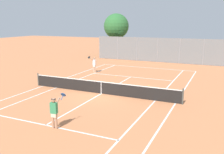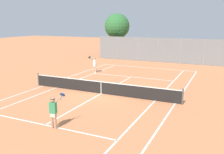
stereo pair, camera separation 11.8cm
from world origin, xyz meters
The scene contains 9 objects.
ground_plane centered at (0.00, 0.00, 0.00)m, with size 120.00×120.00×0.00m, color #CC7A4C.
court_line_markings centered at (0.00, 0.00, 0.00)m, with size 11.10×23.90×0.01m.
tennis_net centered at (0.00, 0.00, 0.51)m, with size 12.00×0.10×1.07m.
player_near_side centered at (0.69, -6.52, 0.93)m, with size 0.62×0.77×1.77m.
player_far_left centered at (-4.26, 6.80, 0.93)m, with size 0.80×0.71×1.77m.
loose_tennis_ball_0 centered at (2.61, 3.68, 0.03)m, with size 0.07×0.07×0.07m, color #D1DB33.
loose_tennis_ball_1 centered at (-1.33, 5.62, 0.03)m, with size 0.07×0.07×0.07m, color #D1DB33.
back_fence centered at (0.00, 16.54, 1.62)m, with size 17.36×0.08×3.24m.
tree_behind_left centered at (-7.22, 19.56, 4.50)m, with size 3.81×3.81×6.52m.
Camera 2 is at (8.30, -15.98, 5.29)m, focal length 40.00 mm.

